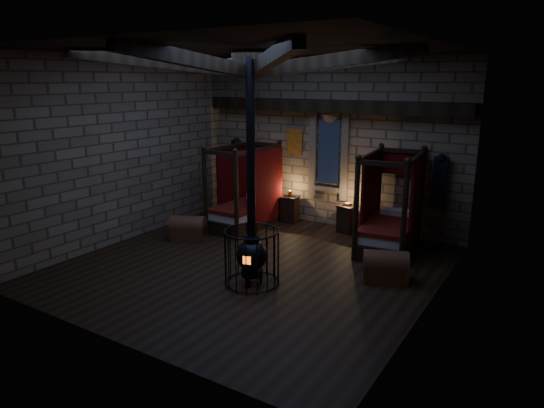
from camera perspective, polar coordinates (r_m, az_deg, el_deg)
The scene contains 8 objects.
room at distance 9.33m, azimuth -2.18°, elevation 14.81°, with size 7.02×7.02×4.29m.
bed_left at distance 12.43m, azimuth -3.08°, elevation -0.34°, with size 1.08×2.01×2.08m.
bed_right at distance 11.07m, azimuth 13.66°, elevation -2.53°, with size 1.29×2.15×2.14m.
trunk_left at distance 11.61m, azimuth -9.86°, elevation -2.91°, with size 0.94×0.80×0.59m.
trunk_right at distance 9.40m, azimuth 13.20°, elevation -7.27°, with size 0.96×0.80×0.60m.
nightstand_left at distance 12.84m, azimuth 2.13°, elevation -0.55°, with size 0.49×0.47×0.85m.
nightstand_right at distance 12.09m, azimuth 8.82°, elevation -1.72°, with size 0.48×0.47×0.75m.
stove at distance 8.90m, azimuth -2.39°, elevation -5.66°, with size 1.02×1.02×4.05m.
Camera 1 is at (5.23, -7.64, 3.69)m, focal length 32.00 mm.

